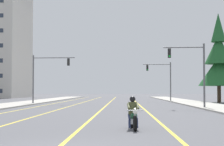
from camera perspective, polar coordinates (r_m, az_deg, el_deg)
lane_stripe_center at (r=55.87m, az=-0.39°, el=-4.32°), size 0.16×100.00×0.01m
lane_stripe_left at (r=56.14m, az=-4.38°, el=-4.31°), size 0.16×100.00×0.01m
lane_stripe_right at (r=55.87m, az=3.61°, el=-4.32°), size 0.16×100.00×0.01m
lane_stripe_far_left at (r=56.59m, az=-7.75°, el=-4.28°), size 0.16×100.00×0.01m
sidewalk_kerb_right at (r=51.70m, az=12.08°, el=-4.33°), size 4.40×110.00×0.14m
sidewalk_kerb_left at (r=52.46m, az=-12.74°, el=-4.30°), size 4.40×110.00×0.14m
motorcycle_with_rider at (r=17.47m, az=3.06°, el=-6.24°), size 0.70×2.19×1.46m
traffic_signal_near_right at (r=38.26m, az=11.57°, el=0.97°), size 3.92×0.44×6.20m
traffic_signal_near_left at (r=50.32m, az=-9.62°, el=0.22°), size 5.39×0.49×6.20m
traffic_signal_mid_right at (r=62.47m, az=7.36°, el=-0.39°), size 4.40×0.55×6.20m
conifer_tree_right_verge_far at (r=58.65m, az=15.19°, el=1.64°), size 5.88×5.88×12.94m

